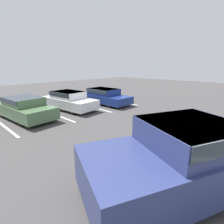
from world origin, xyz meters
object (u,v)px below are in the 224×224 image
at_px(parked_sedan_a, 24,107).
at_px(parked_sedan_b, 69,100).
at_px(pickup_truck, 197,154).
at_px(parked_sedan_c, 104,96).

bearing_deg(parked_sedan_a, parked_sedan_b, 86.60).
xyz_separation_m(pickup_truck, parked_sedan_a, (-0.74, 9.29, -0.22)).
relative_size(parked_sedan_a, parked_sedan_c, 0.96).
height_order(parked_sedan_a, parked_sedan_c, parked_sedan_a).
height_order(pickup_truck, parked_sedan_c, pickup_truck).
bearing_deg(parked_sedan_b, parked_sedan_c, 77.54).
height_order(parked_sedan_a, parked_sedan_b, parked_sedan_b).
distance_m(parked_sedan_a, parked_sedan_c, 6.07).
bearing_deg(pickup_truck, parked_sedan_b, 100.60).
height_order(parked_sedan_b, parked_sedan_c, parked_sedan_b).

